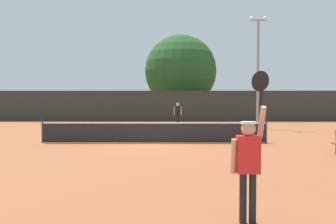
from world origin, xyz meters
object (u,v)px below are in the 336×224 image
object	(u,v)px
light_pole	(258,64)
large_tree	(181,71)
player_receiving	(178,112)
tennis_ball	(160,138)
parked_car_mid	(181,110)
player_serving	(249,156)
parked_car_near	(143,109)

from	to	relation	value
light_pole	large_tree	xyz separation A→B (m)	(-4.88, 13.74, 0.59)
player_receiving	tennis_ball	world-z (taller)	player_receiving
player_receiving	tennis_ball	bearing A→B (deg)	82.86
light_pole	parked_car_mid	size ratio (longest dim) A/B	1.80
player_receiving	large_tree	size ratio (longest dim) A/B	0.20
large_tree	parked_car_mid	bearing A→B (deg)	84.81
player_serving	light_pole	world-z (taller)	light_pole
parked_car_near	light_pole	bearing A→B (deg)	-62.41
player_serving	parked_car_mid	bearing A→B (deg)	90.25
player_serving	large_tree	size ratio (longest dim) A/B	0.29
player_serving	large_tree	xyz separation A→B (m)	(-0.26, 32.45, 3.82)
tennis_ball	light_pole	xyz separation A→B (m)	(6.47, 6.22, 4.33)
large_tree	parked_car_near	size ratio (longest dim) A/B	2.06
parked_car_near	parked_car_mid	size ratio (longest dim) A/B	1.00
player_serving	large_tree	world-z (taller)	large_tree
parked_car_mid	tennis_ball	bearing A→B (deg)	-95.61
player_receiving	player_serving	bearing A→B (deg)	92.16
parked_car_near	parked_car_mid	distance (m)	4.62
player_serving	parked_car_mid	world-z (taller)	player_serving
player_serving	tennis_ball	world-z (taller)	player_serving
player_receiving	light_pole	world-z (taller)	light_pole
player_serving	player_receiving	distance (m)	20.94
light_pole	large_tree	size ratio (longest dim) A/B	0.87
player_serving	light_pole	bearing A→B (deg)	76.13
player_receiving	large_tree	bearing A→B (deg)	-92.61
player_serving	parked_car_mid	distance (m)	33.76
large_tree	player_receiving	bearing A→B (deg)	-92.61
player_receiving	parked_car_near	bearing A→B (deg)	-75.32
tennis_ball	light_pole	distance (m)	9.96
light_pole	parked_car_mid	xyz separation A→B (m)	(-4.76, 15.05, -3.58)
player_serving	parked_car_mid	xyz separation A→B (m)	(-0.14, 33.76, -0.35)
player_serving	tennis_ball	size ratio (longest dim) A/B	37.51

